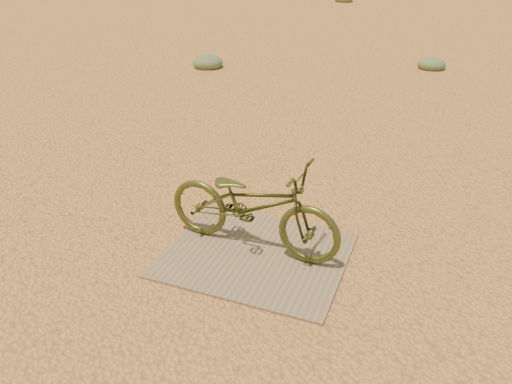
% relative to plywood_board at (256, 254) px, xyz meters
% --- Properties ---
extents(ground, '(120.00, 120.00, 0.00)m').
position_rel_plywood_board_xyz_m(ground, '(-0.50, 0.46, -0.01)').
color(ground, '#C58646').
rests_on(ground, ground).
extents(plywood_board, '(1.55, 1.31, 0.02)m').
position_rel_plywood_board_xyz_m(plywood_board, '(0.00, 0.00, 0.00)').
color(plywood_board, '#76644D').
rests_on(plywood_board, ground).
extents(bicycle, '(1.65, 0.67, 0.85)m').
position_rel_plywood_board_xyz_m(bicycle, '(-0.07, 0.10, 0.43)').
color(bicycle, '#3F461D').
rests_on(bicycle, plywood_board).
extents(kale_a, '(0.63, 0.63, 0.35)m').
position_rel_plywood_board_xyz_m(kale_a, '(-3.48, 6.09, -0.01)').
color(kale_a, '#5C734E').
rests_on(kale_a, ground).
extents(kale_b, '(0.57, 0.57, 0.31)m').
position_rel_plywood_board_xyz_m(kale_b, '(0.92, 7.70, -0.01)').
color(kale_b, '#5C734E').
rests_on(kale_b, ground).
extents(kale_c, '(0.76, 0.76, 0.42)m').
position_rel_plywood_board_xyz_m(kale_c, '(-3.31, 18.35, -0.01)').
color(kale_c, '#5C734E').
rests_on(kale_c, ground).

